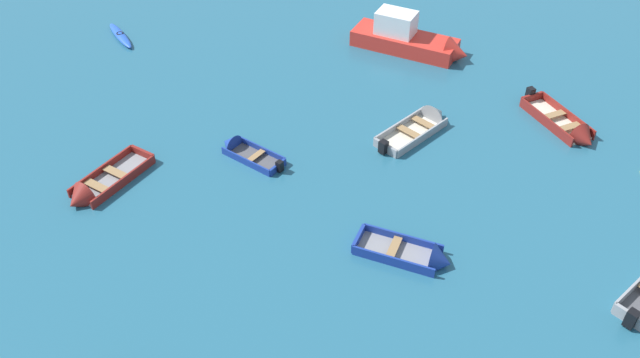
{
  "coord_description": "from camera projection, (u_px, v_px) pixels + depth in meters",
  "views": [
    {
      "loc": [
        1.81,
        -2.63,
        19.75
      ],
      "look_at": [
        0.0,
        20.73,
        0.15
      ],
      "focal_mm": 37.67,
      "sensor_mm": 36.0,
      "label": 1
    }
  ],
  "objects": [
    {
      "name": "rowboat_grey_outer_left",
      "position": [
        425.0,
        122.0,
        33.88
      ],
      "size": [
        4.02,
        4.33,
        1.4
      ],
      "color": "beige",
      "rests_on": "ground_plane"
    },
    {
      "name": "rowboat_maroon_distant_center",
      "position": [
        570.0,
        129.0,
        33.36
      ],
      "size": [
        3.43,
        4.67,
        1.32
      ],
      "color": "beige",
      "rests_on": "ground_plane"
    },
    {
      "name": "motor_launch_red_midfield_left",
      "position": [
        412.0,
        40.0,
        39.42
      ],
      "size": [
        7.15,
        4.38,
        2.62
      ],
      "color": "red",
      "rests_on": "ground_plane"
    },
    {
      "name": "rowboat_deep_blue_far_right",
      "position": [
        241.0,
        149.0,
        32.2
      ],
      "size": [
        3.5,
        2.79,
        1.11
      ],
      "color": "#4C4C51",
      "rests_on": "ground_plane"
    },
    {
      "name": "rowboat_deep_blue_back_row_right",
      "position": [
        422.0,
        257.0,
        26.73
      ],
      "size": [
        4.15,
        2.51,
        1.33
      ],
      "color": "gray",
      "rests_on": "ground_plane"
    },
    {
      "name": "rowboat_maroon_back_row_center",
      "position": [
        93.0,
        191.0,
        29.82
      ],
      "size": [
        3.38,
        4.65,
        1.39
      ],
      "color": "gray",
      "rests_on": "ground_plane"
    },
    {
      "name": "kayak_blue_near_right",
      "position": [
        120.0,
        35.0,
        41.03
      ],
      "size": [
        2.6,
        3.27,
        0.34
      ],
      "color": "blue",
      "rests_on": "ground_plane"
    }
  ]
}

